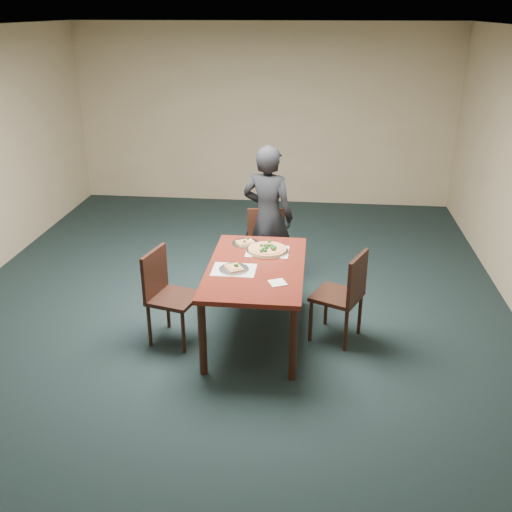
# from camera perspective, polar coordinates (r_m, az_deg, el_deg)

# --- Properties ---
(ground) EXTENTS (8.00, 8.00, 0.00)m
(ground) POSITION_cam_1_polar(r_m,az_deg,el_deg) (5.97, -2.97, -6.29)
(ground) COLOR black
(ground) RESTS_ON ground
(room_shell) EXTENTS (8.00, 8.00, 8.00)m
(room_shell) POSITION_cam_1_polar(r_m,az_deg,el_deg) (5.32, -3.36, 10.17)
(room_shell) COLOR tan
(room_shell) RESTS_ON ground
(dining_table) EXTENTS (0.90, 1.50, 0.75)m
(dining_table) POSITION_cam_1_polar(r_m,az_deg,el_deg) (5.38, 0.00, -1.87)
(dining_table) COLOR #511610
(dining_table) RESTS_ON ground
(chair_far) EXTENTS (0.47, 0.47, 0.91)m
(chair_far) POSITION_cam_1_polar(r_m,az_deg,el_deg) (6.42, 1.03, 1.11)
(chair_far) COLOR black
(chair_far) RESTS_ON ground
(chair_left) EXTENTS (0.51, 0.51, 0.91)m
(chair_left) POSITION_cam_1_polar(r_m,az_deg,el_deg) (5.46, -8.97, -3.46)
(chair_left) COLOR black
(chair_left) RESTS_ON ground
(chair_right) EXTENTS (0.56, 0.56, 0.91)m
(chair_right) POSITION_cam_1_polar(r_m,az_deg,el_deg) (5.44, 8.88, -3.56)
(chair_right) COLOR black
(chair_right) RESTS_ON ground
(diner) EXTENTS (0.68, 0.54, 1.63)m
(diner) POSITION_cam_1_polar(r_m,az_deg,el_deg) (6.44, 1.19, 3.99)
(diner) COLOR black
(diner) RESTS_ON ground
(placemat_main) EXTENTS (0.42, 0.32, 0.00)m
(placemat_main) POSITION_cam_1_polar(r_m,az_deg,el_deg) (5.66, 1.15, 0.47)
(placemat_main) COLOR white
(placemat_main) RESTS_ON dining_table
(placemat_near) EXTENTS (0.40, 0.30, 0.00)m
(placemat_near) POSITION_cam_1_polar(r_m,az_deg,el_deg) (5.26, -2.22, -1.38)
(placemat_near) COLOR white
(placemat_near) RESTS_ON dining_table
(pizza_pan) EXTENTS (0.42, 0.42, 0.07)m
(pizza_pan) POSITION_cam_1_polar(r_m,az_deg,el_deg) (5.65, 1.16, 0.68)
(pizza_pan) COLOR silver
(pizza_pan) RESTS_ON dining_table
(slice_plate_near) EXTENTS (0.28, 0.28, 0.06)m
(slice_plate_near) POSITION_cam_1_polar(r_m,az_deg,el_deg) (5.26, -2.21, -1.25)
(slice_plate_near) COLOR silver
(slice_plate_near) RESTS_ON dining_table
(slice_plate_far) EXTENTS (0.28, 0.28, 0.06)m
(slice_plate_far) POSITION_cam_1_polar(r_m,az_deg,el_deg) (5.84, -1.06, 1.34)
(slice_plate_far) COLOR silver
(slice_plate_far) RESTS_ON dining_table
(napkin) EXTENTS (0.19, 0.19, 0.01)m
(napkin) POSITION_cam_1_polar(r_m,az_deg,el_deg) (5.01, 2.16, -2.69)
(napkin) COLOR white
(napkin) RESTS_ON dining_table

